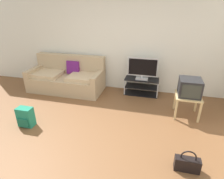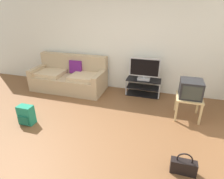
{
  "view_description": "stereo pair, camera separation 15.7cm",
  "coord_description": "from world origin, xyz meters",
  "px_view_note": "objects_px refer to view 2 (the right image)",
  "views": [
    {
      "loc": [
        1.03,
        -2.47,
        2.18
      ],
      "look_at": [
        0.15,
        0.98,
        0.58
      ],
      "focal_mm": 29.95,
      "sensor_mm": 36.0,
      "label": 1
    },
    {
      "loc": [
        1.18,
        -2.43,
        2.18
      ],
      "look_at": [
        0.15,
        0.98,
        0.58
      ],
      "focal_mm": 29.95,
      "sensor_mm": 36.0,
      "label": 2
    }
  ],
  "objects_px": {
    "couch": "(70,78)",
    "flat_tv": "(144,69)",
    "crt_tv": "(191,89)",
    "backpack": "(26,115)",
    "tv_stand": "(143,87)",
    "side_table": "(189,100)",
    "handbag": "(183,166)"
  },
  "relations": [
    {
      "from": "tv_stand",
      "to": "backpack",
      "type": "bearing_deg",
      "value": -135.19
    },
    {
      "from": "side_table",
      "to": "tv_stand",
      "type": "bearing_deg",
      "value": 141.2
    },
    {
      "from": "flat_tv",
      "to": "tv_stand",
      "type": "bearing_deg",
      "value": 90.0
    },
    {
      "from": "couch",
      "to": "flat_tv",
      "type": "xyz_separation_m",
      "value": [
        2.05,
        0.17,
        0.38
      ]
    },
    {
      "from": "backpack",
      "to": "tv_stand",
      "type": "bearing_deg",
      "value": 17.14
    },
    {
      "from": "side_table",
      "to": "backpack",
      "type": "xyz_separation_m",
      "value": [
        -3.08,
        -1.18,
        -0.21
      ]
    },
    {
      "from": "couch",
      "to": "side_table",
      "type": "relative_size",
      "value": 3.92
    },
    {
      "from": "side_table",
      "to": "backpack",
      "type": "relative_size",
      "value": 1.31
    },
    {
      "from": "couch",
      "to": "backpack",
      "type": "height_order",
      "value": "couch"
    },
    {
      "from": "side_table",
      "to": "couch",
      "type": "bearing_deg",
      "value": 168.2
    },
    {
      "from": "side_table",
      "to": "handbag",
      "type": "relative_size",
      "value": 1.45
    },
    {
      "from": "crt_tv",
      "to": "handbag",
      "type": "relative_size",
      "value": 1.27
    },
    {
      "from": "crt_tv",
      "to": "backpack",
      "type": "height_order",
      "value": "crt_tv"
    },
    {
      "from": "backpack",
      "to": "side_table",
      "type": "bearing_deg",
      "value": -6.73
    },
    {
      "from": "crt_tv",
      "to": "tv_stand",
      "type": "bearing_deg",
      "value": 141.74
    },
    {
      "from": "side_table",
      "to": "crt_tv",
      "type": "relative_size",
      "value": 1.15
    },
    {
      "from": "side_table",
      "to": "handbag",
      "type": "xyz_separation_m",
      "value": [
        -0.13,
        -1.57,
        -0.28
      ]
    },
    {
      "from": "side_table",
      "to": "crt_tv",
      "type": "distance_m",
      "value": 0.26
    },
    {
      "from": "couch",
      "to": "crt_tv",
      "type": "distance_m",
      "value": 3.18
    },
    {
      "from": "crt_tv",
      "to": "handbag",
      "type": "xyz_separation_m",
      "value": [
        -0.13,
        -1.59,
        -0.54
      ]
    },
    {
      "from": "handbag",
      "to": "side_table",
      "type": "bearing_deg",
      "value": 85.29
    },
    {
      "from": "couch",
      "to": "side_table",
      "type": "height_order",
      "value": "couch"
    },
    {
      "from": "flat_tv",
      "to": "side_table",
      "type": "xyz_separation_m",
      "value": [
        1.05,
        -0.82,
        -0.32
      ]
    },
    {
      "from": "tv_stand",
      "to": "couch",
      "type": "bearing_deg",
      "value": -174.56
    },
    {
      "from": "side_table",
      "to": "flat_tv",
      "type": "bearing_deg",
      "value": 141.96
    },
    {
      "from": "backpack",
      "to": "handbag",
      "type": "xyz_separation_m",
      "value": [
        2.95,
        -0.39,
        -0.07
      ]
    },
    {
      "from": "flat_tv",
      "to": "handbag",
      "type": "distance_m",
      "value": 2.63
    },
    {
      "from": "side_table",
      "to": "handbag",
      "type": "height_order",
      "value": "side_table"
    },
    {
      "from": "couch",
      "to": "side_table",
      "type": "bearing_deg",
      "value": -11.8
    },
    {
      "from": "couch",
      "to": "tv_stand",
      "type": "xyz_separation_m",
      "value": [
        2.05,
        0.2,
        -0.11
      ]
    },
    {
      "from": "couch",
      "to": "backpack",
      "type": "xyz_separation_m",
      "value": [
        0.01,
        -1.83,
        -0.14
      ]
    },
    {
      "from": "flat_tv",
      "to": "side_table",
      "type": "relative_size",
      "value": 1.49
    }
  ]
}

